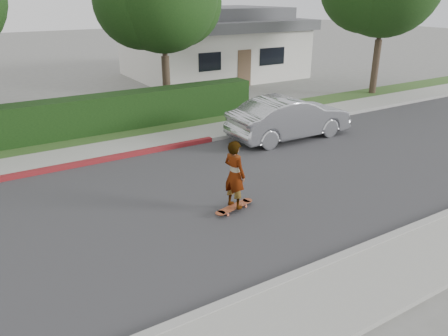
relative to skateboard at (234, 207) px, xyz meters
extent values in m
plane|color=slate|center=(1.27, 1.05, -0.11)|extent=(120.00, 120.00, 0.00)
cube|color=#2D2D30|center=(1.27, 1.05, -0.10)|extent=(60.00, 8.00, 0.01)
cube|color=#9E9E99|center=(1.27, -3.05, -0.03)|extent=(60.00, 0.20, 0.15)
cube|color=gray|center=(1.27, -3.95, -0.05)|extent=(60.00, 1.60, 0.12)
cube|color=#9E9E99|center=(1.27, 5.15, -0.03)|extent=(60.00, 0.20, 0.15)
cube|color=maroon|center=(-3.73, 5.15, -0.03)|extent=(12.00, 0.21, 0.15)
cube|color=gray|center=(1.27, 6.05, -0.05)|extent=(60.00, 1.60, 0.12)
cube|color=#2D4C1E|center=(1.27, 7.65, -0.06)|extent=(60.00, 1.60, 0.10)
cube|color=black|center=(-1.73, 8.25, 0.64)|extent=(15.00, 1.00, 1.50)
cylinder|color=#33261C|center=(2.77, 10.05, 1.15)|extent=(0.36, 0.36, 2.52)
cylinder|color=#33261C|center=(2.77, 10.05, 3.04)|extent=(0.24, 0.24, 2.10)
sphere|color=black|center=(1.97, 10.45, 4.73)|extent=(4.08, 4.08, 4.08)
sphere|color=black|center=(3.67, 10.35, 4.63)|extent=(3.84, 3.84, 3.84)
cylinder|color=#33261C|center=(13.77, 7.55, 1.33)|extent=(0.36, 0.36, 2.88)
cylinder|color=#33261C|center=(13.77, 7.55, 3.49)|extent=(0.24, 0.24, 2.40)
cube|color=beige|center=(9.27, 17.05, 1.39)|extent=(10.00, 8.00, 3.00)
cube|color=#4C4C51|center=(9.27, 17.05, 3.19)|extent=(10.60, 8.60, 0.60)
cube|color=#4C4C51|center=(9.27, 17.05, 3.79)|extent=(8.40, 6.40, 0.80)
cube|color=black|center=(6.77, 13.03, 1.49)|extent=(1.40, 0.06, 1.00)
cube|color=black|center=(11.07, 13.03, 1.49)|extent=(1.80, 0.06, 1.00)
cube|color=brown|center=(9.07, 13.03, 0.94)|extent=(0.90, 0.06, 2.10)
cylinder|color=#D95D3B|center=(-0.30, -0.17, -0.06)|extent=(0.07, 0.05, 0.07)
cylinder|color=#D95D3B|center=(-0.34, 0.01, -0.06)|extent=(0.07, 0.05, 0.07)
cylinder|color=#D95D3B|center=(0.34, -0.01, -0.06)|extent=(0.07, 0.05, 0.07)
cylinder|color=#D95D3B|center=(0.30, 0.17, -0.06)|extent=(0.07, 0.05, 0.07)
cube|color=silver|center=(-0.32, -0.08, -0.02)|extent=(0.10, 0.21, 0.03)
cube|color=silver|center=(0.32, 0.08, -0.02)|extent=(0.10, 0.21, 0.03)
cube|color=brown|center=(0.00, 0.00, 0.01)|extent=(1.02, 0.47, 0.02)
cylinder|color=brown|center=(-0.48, -0.12, 0.01)|extent=(0.29, 0.29, 0.02)
cylinder|color=brown|center=(0.48, 0.12, 0.01)|extent=(0.29, 0.29, 0.02)
imported|color=white|center=(0.00, 0.00, 0.89)|extent=(0.56, 0.72, 1.75)
imported|color=#AEB0B5|center=(5.02, 3.97, 0.68)|extent=(4.84, 1.76, 1.58)
camera|label=1|loc=(-5.39, -8.30, 5.06)|focal=35.00mm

